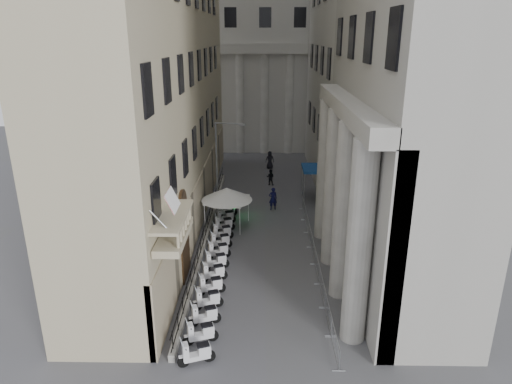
% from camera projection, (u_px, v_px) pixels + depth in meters
% --- Properties ---
extents(far_building, '(22.00, 10.00, 30.00)m').
position_uv_depth(far_building, '(265.00, 27.00, 57.36)').
color(far_building, beige).
rests_on(far_building, ground).
extents(iron_fence, '(0.30, 28.00, 1.40)m').
position_uv_depth(iron_fence, '(207.00, 235.00, 33.99)').
color(iron_fence, black).
rests_on(iron_fence, ground).
extents(blue_awning, '(1.60, 3.00, 3.00)m').
position_uv_depth(blue_awning, '(310.00, 199.00, 41.42)').
color(blue_awning, navy).
rests_on(blue_awning, ground).
extents(flag, '(1.00, 1.40, 8.20)m').
position_uv_depth(flag, '(182.00, 349.00, 21.70)').
color(flag, '#9E0C11').
rests_on(flag, ground).
extents(scooter_0, '(1.51, 0.99, 1.50)m').
position_uv_depth(scooter_0, '(197.00, 364.00, 20.72)').
color(scooter_0, silver).
rests_on(scooter_0, ground).
extents(scooter_1, '(1.51, 0.99, 1.50)m').
position_uv_depth(scooter_1, '(201.00, 343.00, 22.11)').
color(scooter_1, silver).
rests_on(scooter_1, ground).
extents(scooter_2, '(1.51, 0.99, 1.50)m').
position_uv_depth(scooter_2, '(205.00, 325.00, 23.51)').
color(scooter_2, silver).
rests_on(scooter_2, ground).
extents(scooter_3, '(1.51, 0.99, 1.50)m').
position_uv_depth(scooter_3, '(208.00, 308.00, 24.91)').
color(scooter_3, silver).
rests_on(scooter_3, ground).
extents(scooter_4, '(1.51, 0.99, 1.50)m').
position_uv_depth(scooter_4, '(211.00, 294.00, 26.31)').
color(scooter_4, silver).
rests_on(scooter_4, ground).
extents(scooter_5, '(1.51, 0.99, 1.50)m').
position_uv_depth(scooter_5, '(214.00, 281.00, 27.71)').
color(scooter_5, silver).
rests_on(scooter_5, ground).
extents(scooter_6, '(1.51, 0.99, 1.50)m').
position_uv_depth(scooter_6, '(216.00, 269.00, 29.10)').
color(scooter_6, silver).
rests_on(scooter_6, ground).
extents(scooter_7, '(1.51, 0.99, 1.50)m').
position_uv_depth(scooter_7, '(219.00, 258.00, 30.50)').
color(scooter_7, silver).
rests_on(scooter_7, ground).
extents(scooter_8, '(1.51, 0.99, 1.50)m').
position_uv_depth(scooter_8, '(221.00, 248.00, 31.90)').
color(scooter_8, silver).
rests_on(scooter_8, ground).
extents(scooter_9, '(1.51, 0.99, 1.50)m').
position_uv_depth(scooter_9, '(222.00, 239.00, 33.30)').
color(scooter_9, silver).
rests_on(scooter_9, ground).
extents(scooter_10, '(1.51, 0.99, 1.50)m').
position_uv_depth(scooter_10, '(224.00, 231.00, 34.70)').
color(scooter_10, silver).
rests_on(scooter_10, ground).
extents(scooter_11, '(1.51, 0.99, 1.50)m').
position_uv_depth(scooter_11, '(226.00, 223.00, 36.09)').
color(scooter_11, silver).
rests_on(scooter_11, ground).
extents(scooter_12, '(1.51, 0.99, 1.50)m').
position_uv_depth(scooter_12, '(227.00, 216.00, 37.49)').
color(scooter_12, silver).
rests_on(scooter_12, ground).
extents(barrier_0, '(0.60, 2.40, 1.10)m').
position_uv_depth(barrier_0, '(335.00, 354.00, 21.38)').
color(barrier_0, '#B3B6BC').
rests_on(barrier_0, ground).
extents(barrier_1, '(0.60, 2.40, 1.10)m').
position_uv_depth(barrier_1, '(328.00, 322.00, 23.74)').
color(barrier_1, '#B3B6BC').
rests_on(barrier_1, ground).
extents(barrier_2, '(0.60, 2.40, 1.10)m').
position_uv_depth(barrier_2, '(322.00, 296.00, 26.10)').
color(barrier_2, '#B3B6BC').
rests_on(barrier_2, ground).
extents(barrier_3, '(0.60, 2.40, 1.10)m').
position_uv_depth(barrier_3, '(317.00, 274.00, 28.46)').
color(barrier_3, '#B3B6BC').
rests_on(barrier_3, ground).
extents(barrier_4, '(0.60, 2.40, 1.10)m').
position_uv_depth(barrier_4, '(313.00, 256.00, 30.82)').
color(barrier_4, '#B3B6BC').
rests_on(barrier_4, ground).
extents(barrier_5, '(0.60, 2.40, 1.10)m').
position_uv_depth(barrier_5, '(309.00, 240.00, 33.19)').
color(barrier_5, '#B3B6BC').
rests_on(barrier_5, ground).
extents(barrier_6, '(0.60, 2.40, 1.10)m').
position_uv_depth(barrier_6, '(306.00, 226.00, 35.55)').
color(barrier_6, '#B3B6BC').
rests_on(barrier_6, ground).
extents(barrier_7, '(0.60, 2.40, 1.10)m').
position_uv_depth(barrier_7, '(304.00, 214.00, 37.91)').
color(barrier_7, '#B3B6BC').
rests_on(barrier_7, ground).
extents(security_tent, '(3.89, 3.89, 3.16)m').
position_uv_depth(security_tent, '(224.00, 193.00, 35.00)').
color(security_tent, silver).
rests_on(security_tent, ground).
extents(street_lamp, '(2.47, 0.73, 7.69)m').
position_uv_depth(street_lamp, '(220.00, 161.00, 36.50)').
color(street_lamp, gray).
rests_on(street_lamp, ground).
extents(info_kiosk, '(0.53, 0.92, 1.87)m').
position_uv_depth(info_kiosk, '(234.00, 204.00, 37.50)').
color(info_kiosk, black).
rests_on(info_kiosk, ground).
extents(pedestrian_a, '(0.79, 0.60, 1.96)m').
position_uv_depth(pedestrian_a, '(273.00, 199.00, 38.66)').
color(pedestrian_a, '#0E0D35').
rests_on(pedestrian_a, ground).
extents(pedestrian_b, '(0.88, 0.75, 1.58)m').
position_uv_depth(pedestrian_b, '(270.00, 177.00, 45.08)').
color(pedestrian_b, black).
rests_on(pedestrian_b, ground).
extents(pedestrian_c, '(1.04, 0.76, 1.95)m').
position_uv_depth(pedestrian_c, '(270.00, 160.00, 50.60)').
color(pedestrian_c, black).
rests_on(pedestrian_c, ground).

